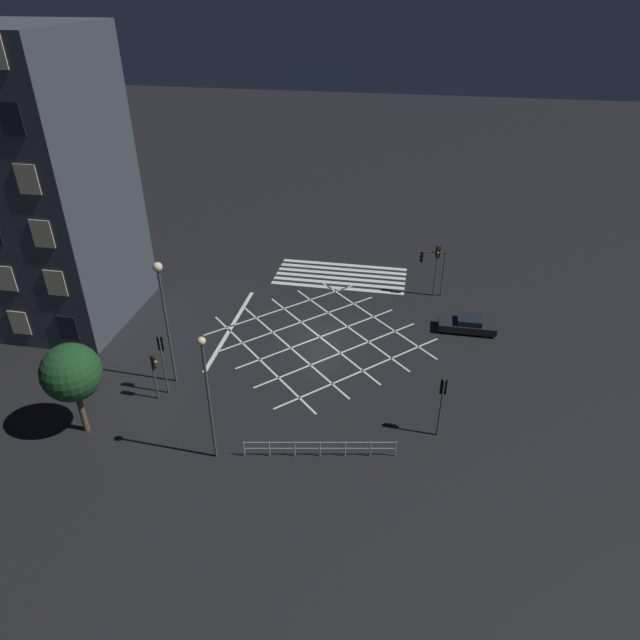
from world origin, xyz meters
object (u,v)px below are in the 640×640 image
traffic_light_sw_main (431,263)px  street_tree_near (71,373)px  traffic_light_nw_cross (442,395)px  traffic_light_ne_main (154,368)px  street_lamp_west (207,383)px  waiting_car (468,324)px  traffic_light_ne_cross (162,353)px  street_lamp_east (162,297)px  traffic_light_sw_cross (437,261)px

traffic_light_sw_main → street_tree_near: 27.63m
traffic_light_nw_cross → street_tree_near: size_ratio=0.68×
traffic_light_ne_main → traffic_light_sw_main: traffic_light_sw_main is taller
traffic_light_nw_cross → traffic_light_sw_main: bearing=3.1°
street_lamp_west → waiting_car: street_lamp_west is taller
traffic_light_ne_main → traffic_light_ne_cross: size_ratio=0.79×
traffic_light_ne_cross → street_lamp_west: bearing=-135.0°
traffic_light_nw_cross → street_tree_near: (19.92, 3.30, 1.28)m
traffic_light_sw_main → traffic_light_ne_cross: bearing=45.1°
street_lamp_east → traffic_light_ne_cross: bearing=89.2°
traffic_light_ne_cross → street_lamp_east: 3.46m
street_lamp_east → street_tree_near: bearing=58.4°
traffic_light_ne_cross → waiting_car: 21.77m
traffic_light_ne_cross → traffic_light_nw_cross: (-16.68, 0.85, -0.17)m
street_lamp_west → traffic_light_ne_main: bearing=-38.8°
street_lamp_west → waiting_car: size_ratio=1.86×
traffic_light_sw_cross → traffic_light_ne_main: 23.33m
traffic_light_sw_cross → street_lamp_west: 23.59m
waiting_car → traffic_light_sw_cross: bearing=-62.9°
street_lamp_west → street_tree_near: size_ratio=1.35×
traffic_light_ne_main → waiting_car: size_ratio=0.79×
street_lamp_west → traffic_light_sw_main: bearing=-117.9°
traffic_light_ne_cross → waiting_car: (-18.75, -10.79, -2.41)m
traffic_light_nw_cross → waiting_car: 12.02m
traffic_light_ne_main → street_tree_near: size_ratio=0.57×
traffic_light_ne_main → street_tree_near: street_tree_near is taller
traffic_light_sw_cross → street_tree_near: size_ratio=0.77×
traffic_light_sw_main → waiting_car: size_ratio=0.95×
traffic_light_sw_main → street_lamp_west: street_lamp_west is taller
waiting_car → traffic_light_sw_main: bearing=-59.7°
traffic_light_sw_main → street_lamp_east: street_lamp_east is taller
traffic_light_sw_main → traffic_light_nw_cross: (-0.89, 16.70, -0.10)m
traffic_light_nw_cross → street_lamp_east: 17.13m
waiting_car → traffic_light_ne_cross: bearing=29.9°
traffic_light_ne_main → traffic_light_nw_cross: 16.97m
traffic_light_sw_cross → street_lamp_east: 22.03m
traffic_light_nw_cross → street_lamp_west: size_ratio=0.50×
traffic_light_sw_main → street_lamp_east: bearing=43.0°
traffic_light_nw_cross → street_lamp_east: bearing=83.2°
traffic_light_ne_main → street_lamp_west: (-5.11, 4.11, 2.66)m
street_lamp_east → traffic_light_sw_main: bearing=-137.0°
traffic_light_sw_cross → street_lamp_east: street_lamp_east is taller
street_lamp_east → waiting_car: bearing=-152.8°
traffic_light_ne_main → waiting_car: 22.32m
traffic_light_ne_main → street_tree_near: 4.84m
traffic_light_ne_main → street_tree_near: bearing=-130.9°
street_tree_near → traffic_light_ne_main: bearing=-130.9°
waiting_car → traffic_light_nw_cross: bearing=79.9°
traffic_light_sw_cross → traffic_light_ne_main: size_ratio=1.35×
street_lamp_west → waiting_car: (-13.93, -15.62, -4.46)m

